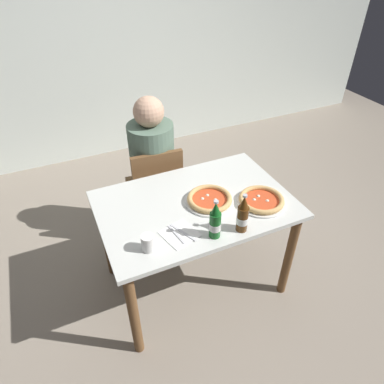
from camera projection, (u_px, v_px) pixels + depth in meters
ground_plane at (195, 280)px, 2.58m from camera, size 8.00×8.00×0.00m
back_wall_tiled at (103, 33)px, 3.40m from camera, size 7.00×0.10×2.60m
dining_table_main at (195, 217)px, 2.20m from camera, size 1.20×0.80×0.75m
chair_behind_table at (156, 187)px, 2.71m from camera, size 0.43×0.43×0.85m
diner_seated at (154, 173)px, 2.69m from camera, size 0.34×0.34×1.21m
pizza_margherita_near at (261, 200)px, 2.12m from camera, size 0.30×0.30×0.04m
pizza_marinara_far at (210, 199)px, 2.12m from camera, size 0.30×0.30×0.04m
beer_bottle_left at (215, 222)px, 1.83m from camera, size 0.07×0.07×0.25m
beer_bottle_center at (243, 216)px, 1.87m from camera, size 0.07×0.07×0.25m
napkin_with_cutlery at (180, 234)px, 1.90m from camera, size 0.22×0.22×0.01m
paper_cup at (148, 243)px, 1.79m from camera, size 0.07×0.07×0.09m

